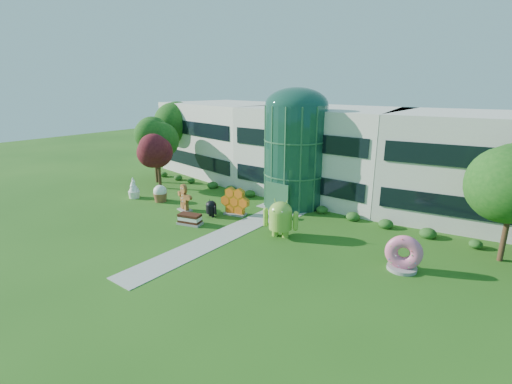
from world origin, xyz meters
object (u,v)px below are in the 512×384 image
Objects in this scene: donut at (404,252)px; android_black at (211,207)px; android_green at (281,216)px; gingerbread at (184,197)px.

android_black is at bearing 164.94° from donut.
android_green reaches higher than android_black.
donut is at bearing 12.68° from android_black.
donut is 20.27m from gingerbread.
android_green is 1.38× the size of donut.
android_green is at bearing 11.82° from android_black.
android_black is (-7.59, -0.05, -0.81)m from android_green.
donut is (17.01, 0.36, 0.34)m from android_black.
donut is 0.86× the size of gingerbread.
android_green reaches higher than donut.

